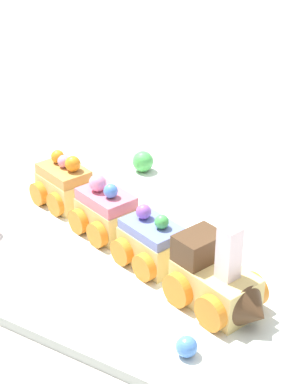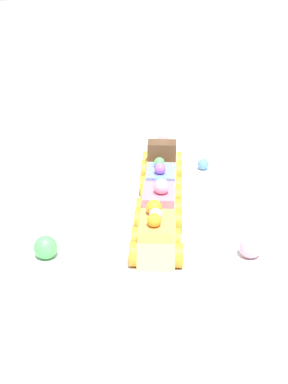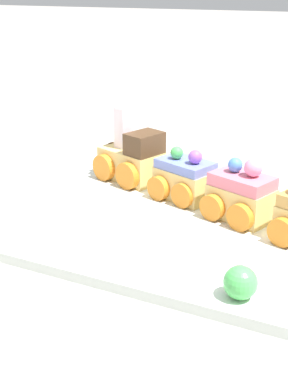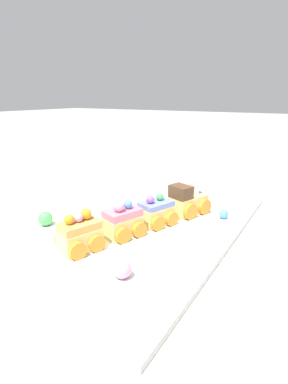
{
  "view_description": "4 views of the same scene",
  "coord_description": "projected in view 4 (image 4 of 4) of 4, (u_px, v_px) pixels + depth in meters",
  "views": [
    {
      "loc": [
        0.33,
        -0.57,
        0.44
      ],
      "look_at": [
        -0.03,
        0.03,
        0.06
      ],
      "focal_mm": 60.0,
      "sensor_mm": 36.0,
      "label": 1
    },
    {
      "loc": [
        -0.74,
        0.22,
        0.37
      ],
      "look_at": [
        -0.02,
        0.01,
        0.04
      ],
      "focal_mm": 50.0,
      "sensor_mm": 36.0,
      "label": 2
    },
    {
      "loc": [
        -0.22,
        0.58,
        0.28
      ],
      "look_at": [
        0.04,
        0.03,
        0.04
      ],
      "focal_mm": 50.0,
      "sensor_mm": 36.0,
      "label": 3
    },
    {
      "loc": [
        -0.52,
        -0.33,
        0.28
      ],
      "look_at": [
        0.03,
        0.01,
        0.08
      ],
      "focal_mm": 28.0,
      "sensor_mm": 36.0,
      "label": 4
    }
  ],
  "objects": [
    {
      "name": "gumball_pink",
      "position": [
        122.0,
        269.0,
        0.46
      ],
      "size": [
        0.03,
        0.03,
        0.03
      ],
      "primitive_type": "sphere",
      "color": "pink",
      "rests_on": "display_board"
    },
    {
      "name": "ground_plane",
      "position": [
        141.0,
        228.0,
        0.67
      ],
      "size": [
        10.0,
        10.0,
        0.0
      ],
      "primitive_type": "plane",
      "color": "gray"
    },
    {
      "name": "cake_car_blueberry",
      "position": [
        156.0,
        213.0,
        0.66
      ],
      "size": [
        0.09,
        0.09,
        0.07
      ],
      "rotation": [
        0.0,
        0.0,
        -0.34
      ],
      "color": "#E5C675",
      "rests_on": "display_board"
    },
    {
      "name": "gumball_green",
      "position": [
        45.0,
        219.0,
        0.65
      ],
      "size": [
        0.03,
        0.03,
        0.03
      ],
      "primitive_type": "sphere",
      "color": "#4CBC56",
      "rests_on": "display_board"
    },
    {
      "name": "cake_car_strawberry",
      "position": [
        123.0,
        222.0,
        0.6
      ],
      "size": [
        0.09,
        0.09,
        0.08
      ],
      "rotation": [
        0.0,
        0.0,
        -0.34
      ],
      "color": "#E5C675",
      "rests_on": "display_board"
    },
    {
      "name": "cake_car_caramel",
      "position": [
        80.0,
        235.0,
        0.55
      ],
      "size": [
        0.09,
        0.09,
        0.08
      ],
      "rotation": [
        0.0,
        0.0,
        -0.34
      ],
      "color": "#E5C675",
      "rests_on": "display_board"
    },
    {
      "name": "gumball_blue",
      "position": [
        224.0,
        214.0,
        0.69
      ],
      "size": [
        0.02,
        0.02,
        0.02
      ],
      "primitive_type": "sphere",
      "color": "#4C84E0",
      "rests_on": "display_board"
    },
    {
      "name": "display_board",
      "position": [
        141.0,
        226.0,
        0.67
      ],
      "size": [
        0.63,
        0.4,
        0.01
      ],
      "primitive_type": "cube",
      "color": "silver",
      "rests_on": "ground_plane"
    },
    {
      "name": "cake_train_locomotive",
      "position": [
        190.0,
        201.0,
        0.72
      ],
      "size": [
        0.12,
        0.1,
        0.1
      ],
      "rotation": [
        0.0,
        0.0,
        -0.34
      ],
      "color": "#E5C675",
      "rests_on": "display_board"
    }
  ]
}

